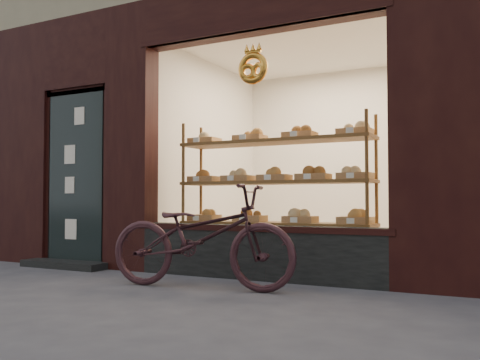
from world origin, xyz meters
The scene contains 3 objects.
ground centered at (0.00, 0.00, 0.00)m, with size 90.00×90.00×0.00m, color #3F3F45.
display_shelf centered at (0.45, 2.55, 0.87)m, with size 2.20×0.45×1.70m.
bicycle centered at (0.24, 1.36, 0.47)m, with size 0.63×1.80×0.95m, color #361C21.
Camera 1 is at (2.84, -2.82, 0.80)m, focal length 40.00 mm.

